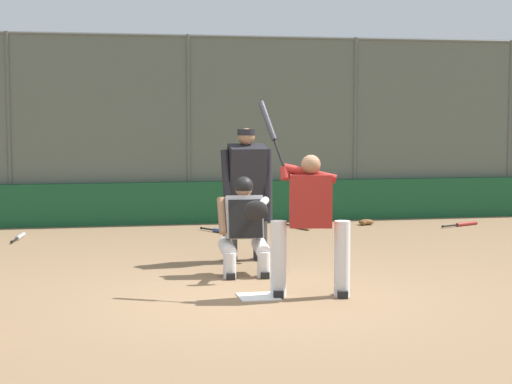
% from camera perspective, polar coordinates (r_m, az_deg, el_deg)
% --- Properties ---
extents(ground_plane, '(160.00, 160.00, 0.00)m').
position_cam_1_polar(ground_plane, '(9.29, 0.17, -7.03)').
color(ground_plane, '#846647').
extents(home_plate_marker, '(0.43, 0.43, 0.01)m').
position_cam_1_polar(home_plate_marker, '(9.29, 0.17, -6.99)').
color(home_plate_marker, white).
rests_on(home_plate_marker, ground_plane).
extents(backstop_fence, '(18.92, 0.08, 3.40)m').
position_cam_1_polar(backstop_fence, '(15.55, -4.52, 4.51)').
color(backstop_fence, '#515651').
rests_on(backstop_fence, ground_plane).
extents(padding_wall, '(18.46, 0.18, 0.76)m').
position_cam_1_polar(padding_wall, '(15.53, -4.44, -0.72)').
color(padding_wall, '#19512D').
rests_on(padding_wall, ground_plane).
extents(bleachers_beyond, '(13.19, 1.95, 1.16)m').
position_cam_1_polar(bleachers_beyond, '(18.12, 1.92, 0.15)').
color(bleachers_beyond, slate).
rests_on(bleachers_beyond, ground_plane).
extents(batter_at_plate, '(0.91, 0.77, 2.12)m').
position_cam_1_polar(batter_at_plate, '(9.21, 3.59, -1.86)').
color(batter_at_plate, silver).
rests_on(batter_at_plate, ground_plane).
extents(catcher_behind_plate, '(0.64, 0.75, 1.21)m').
position_cam_1_polar(catcher_behind_plate, '(10.43, -0.75, -2.18)').
color(catcher_behind_plate, silver).
rests_on(catcher_behind_plate, ground_plane).
extents(umpire_home, '(0.73, 0.46, 1.79)m').
position_cam_1_polar(umpire_home, '(11.44, -0.66, 0.15)').
color(umpire_home, '#333333').
rests_on(umpire_home, ground_plane).
extents(spare_bat_near_backstop, '(0.46, 0.74, 0.07)m').
position_cam_1_polar(spare_bat_near_backstop, '(14.28, -2.40, -2.61)').
color(spare_bat_near_backstop, black).
rests_on(spare_bat_near_backstop, ground_plane).
extents(spare_bat_by_padding, '(0.84, 0.42, 0.07)m').
position_cam_1_polar(spare_bat_by_padding, '(15.61, 13.71, -2.09)').
color(spare_bat_by_padding, black).
rests_on(spare_bat_by_padding, ground_plane).
extents(spare_bat_third_base_side, '(0.17, 0.87, 0.07)m').
position_cam_1_polar(spare_bat_third_base_side, '(14.09, -15.49, -2.90)').
color(spare_bat_third_base_side, black).
rests_on(spare_bat_third_base_side, ground_plane).
extents(spare_bat_first_base_side, '(0.35, 0.77, 0.07)m').
position_cam_1_polar(spare_bat_first_base_side, '(14.80, 2.91, -2.34)').
color(spare_bat_first_base_side, black).
rests_on(spare_bat_first_base_side, ground_plane).
extents(fielding_glove_on_dirt, '(0.29, 0.22, 0.10)m').
position_cam_1_polar(fielding_glove_on_dirt, '(15.43, 7.34, -2.01)').
color(fielding_glove_on_dirt, brown).
rests_on(fielding_glove_on_dirt, ground_plane).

